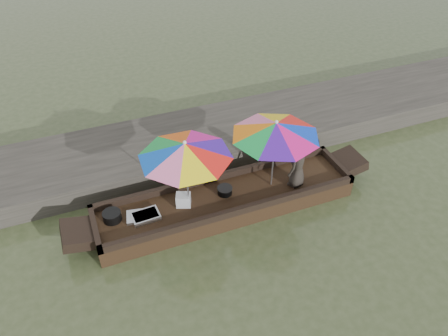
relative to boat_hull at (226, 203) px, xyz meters
name	(u,v)px	position (x,y,z in m)	size (l,w,h in m)	color
water	(226,209)	(0.00, 0.00, -0.17)	(80.00, 80.00, 0.00)	#394524
dock	(191,142)	(0.00, 2.20, 0.08)	(22.00, 2.20, 0.50)	#2D2B26
boat_hull	(226,203)	(0.00, 0.00, 0.00)	(5.25, 1.20, 0.35)	black
cooking_pot	(112,216)	(-2.23, 0.18, 0.27)	(0.35, 0.35, 0.18)	black
tray_crayfish	(146,216)	(-1.64, 0.00, 0.22)	(0.52, 0.36, 0.09)	silver
tray_scallop	(141,216)	(-1.72, 0.05, 0.21)	(0.52, 0.36, 0.06)	silver
charcoal_grill	(225,191)	(0.01, 0.09, 0.24)	(0.29, 0.29, 0.14)	black
supply_bag	(183,200)	(-0.86, 0.08, 0.30)	(0.28, 0.22, 0.26)	silver
vendor	(298,164)	(1.48, -0.18, 0.69)	(0.50, 0.33, 1.03)	black
umbrella_bow	(187,176)	(-0.78, 0.00, 0.95)	(1.72, 1.72, 1.55)	#E5148F
umbrella_stern	(274,154)	(1.01, 0.00, 0.95)	(1.73, 1.73, 1.55)	red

